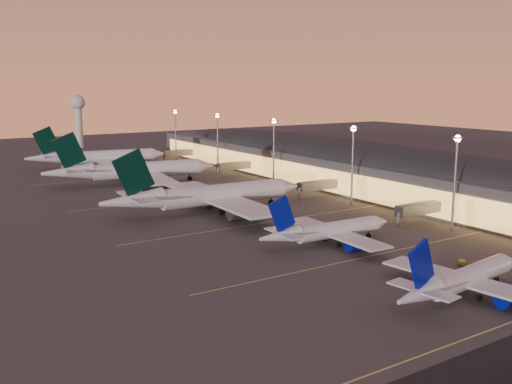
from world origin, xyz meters
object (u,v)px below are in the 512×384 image
object	(u,v)px
airliner_narrow_north	(328,231)
airliner_wide_mid	(133,171)
radar_tower	(78,112)
baggage_tug_b	(462,263)
airliner_wide_near	(208,196)
airliner_narrow_south	(462,280)
airliner_wide_far	(98,157)

from	to	relation	value
airliner_narrow_north	airliner_wide_mid	xyz separation A→B (m)	(-9.04, 108.09, 2.01)
radar_tower	baggage_tug_b	world-z (taller)	radar_tower
airliner_narrow_north	airliner_wide_near	distance (m)	47.89
airliner_narrow_north	airliner_wide_mid	world-z (taller)	airliner_wide_mid
airliner_narrow_south	airliner_wide_mid	bearing A→B (deg)	85.30
airliner_wide_near	airliner_wide_far	distance (m)	112.18
airliner_wide_far	radar_tower	world-z (taller)	radar_tower
radar_tower	airliner_wide_far	bearing A→B (deg)	-100.89
airliner_wide_far	baggage_tug_b	xyz separation A→B (m)	(21.03, -187.73, -4.82)
airliner_wide_near	airliner_narrow_south	bearing A→B (deg)	-83.80
airliner_narrow_south	airliner_wide_near	size ratio (longest dim) A/B	0.58
airliner_wide_near	radar_tower	world-z (taller)	radar_tower
baggage_tug_b	radar_tower	bearing A→B (deg)	57.20
airliner_narrow_south	airliner_wide_mid	size ratio (longest dim) A/B	0.57
airliner_wide_near	radar_tower	bearing A→B (deg)	86.97
airliner_narrow_south	airliner_narrow_north	xyz separation A→B (m)	(2.15, 40.88, 0.02)
airliner_narrow_south	baggage_tug_b	bearing A→B (deg)	29.74
airliner_wide_mid	radar_tower	xyz separation A→B (m)	(20.31, 144.44, 16.30)
airliner_narrow_north	radar_tower	bearing A→B (deg)	89.92
baggage_tug_b	airliner_wide_far	bearing A→B (deg)	62.96
airliner_narrow_south	radar_tower	world-z (taller)	radar_tower
airliner_narrow_south	airliner_narrow_north	distance (m)	40.94
radar_tower	baggage_tug_b	bearing A→B (deg)	-89.37
radar_tower	airliner_wide_mid	bearing A→B (deg)	-98.00
radar_tower	airliner_narrow_south	bearing A→B (deg)	-92.62
airliner_wide_mid	baggage_tug_b	bearing A→B (deg)	-72.18
airliner_narrow_north	airliner_wide_far	world-z (taller)	airliner_wide_far
airliner_wide_near	baggage_tug_b	world-z (taller)	airliner_wide_near
airliner_narrow_north	airliner_wide_far	size ratio (longest dim) A/B	0.60
airliner_wide_near	radar_tower	distance (m)	206.92
airliner_wide_near	airliner_wide_far	world-z (taller)	airliner_wide_near
airliner_narrow_north	airliner_wide_near	world-z (taller)	airliner_wide_near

